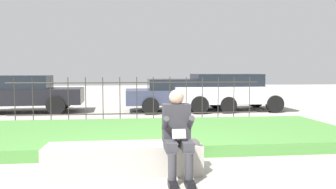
{
  "coord_description": "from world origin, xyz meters",
  "views": [
    {
      "loc": [
        -0.17,
        -4.72,
        1.49
      ],
      "look_at": [
        0.67,
        2.64,
        0.96
      ],
      "focal_mm": 35.0,
      "sensor_mm": 36.0,
      "label": 1
    }
  ],
  "objects_px": {
    "person_seated_reader": "(177,131)",
    "car_parked_right": "(229,91)",
    "car_parked_left": "(19,93)",
    "car_parked_center": "(185,94)",
    "stone_bench": "(124,161)"
  },
  "relations": [
    {
      "from": "car_parked_center",
      "to": "car_parked_left",
      "type": "relative_size",
      "value": 1.01
    },
    {
      "from": "car_parked_right",
      "to": "car_parked_center",
      "type": "height_order",
      "value": "car_parked_right"
    },
    {
      "from": "stone_bench",
      "to": "car_parked_center",
      "type": "distance_m",
      "value": 7.62
    },
    {
      "from": "person_seated_reader",
      "to": "car_parked_left",
      "type": "relative_size",
      "value": 0.28
    },
    {
      "from": "car_parked_center",
      "to": "person_seated_reader",
      "type": "bearing_deg",
      "value": -100.46
    },
    {
      "from": "stone_bench",
      "to": "car_parked_center",
      "type": "bearing_deg",
      "value": 74.01
    },
    {
      "from": "person_seated_reader",
      "to": "car_parked_right",
      "type": "height_order",
      "value": "car_parked_right"
    },
    {
      "from": "person_seated_reader",
      "to": "car_parked_right",
      "type": "distance_m",
      "value": 8.21
    },
    {
      "from": "car_parked_center",
      "to": "stone_bench",
      "type": "bearing_deg",
      "value": -106.33
    },
    {
      "from": "car_parked_left",
      "to": "car_parked_center",
      "type": "bearing_deg",
      "value": -5.31
    },
    {
      "from": "car_parked_center",
      "to": "car_parked_left",
      "type": "distance_m",
      "value": 5.98
    },
    {
      "from": "person_seated_reader",
      "to": "car_parked_left",
      "type": "xyz_separation_m",
      "value": [
        -4.62,
        7.83,
        0.05
      ]
    },
    {
      "from": "car_parked_right",
      "to": "car_parked_left",
      "type": "height_order",
      "value": "car_parked_right"
    },
    {
      "from": "stone_bench",
      "to": "car_parked_left",
      "type": "height_order",
      "value": "car_parked_left"
    },
    {
      "from": "stone_bench",
      "to": "person_seated_reader",
      "type": "distance_m",
      "value": 0.93
    }
  ]
}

